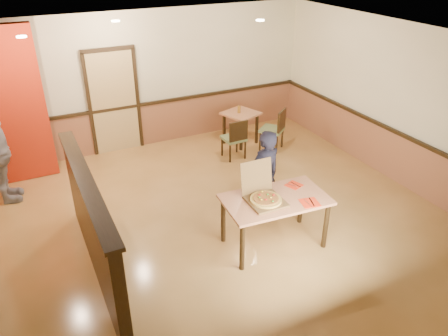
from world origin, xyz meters
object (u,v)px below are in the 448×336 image
(diner_chair, at_px, (260,188))
(side_table, at_px, (241,120))
(diner, at_px, (264,177))
(condiment, at_px, (239,109))
(main_table, at_px, (275,205))
(side_chair_left, at_px, (235,137))
(side_chair_right, at_px, (275,128))
(pizza_box, at_px, (264,197))

(diner_chair, distance_m, side_table, 2.78)
(diner, distance_m, condiment, 2.91)
(main_table, bearing_deg, diner, 77.01)
(diner_chair, relative_size, side_table, 1.04)
(side_chair_left, xyz_separation_m, condiment, (0.41, 0.62, 0.32))
(side_chair_left, height_order, side_table, side_chair_left)
(side_chair_left, relative_size, side_chair_right, 0.95)
(diner_chair, bearing_deg, side_chair_left, 80.83)
(diner_chair, bearing_deg, condiment, 76.34)
(side_table, distance_m, pizza_box, 3.65)
(side_table, xyz_separation_m, condiment, (-0.04, 0.01, 0.25))
(side_chair_left, bearing_deg, main_table, 72.28)
(side_chair_right, relative_size, condiment, 5.64)
(side_chair_right, bearing_deg, diner_chair, 13.84)
(side_chair_right, height_order, pizza_box, pizza_box)
(side_chair_right, bearing_deg, condiment, -87.70)
(side_chair_left, relative_size, side_table, 1.01)
(pizza_box, bearing_deg, side_chair_left, 71.47)
(side_chair_left, bearing_deg, diner, 72.62)
(side_chair_left, distance_m, condiment, 0.81)
(side_chair_left, bearing_deg, pizza_box, 68.73)
(diner_chair, distance_m, side_chair_left, 2.05)
(diner, xyz_separation_m, pizza_box, (-0.38, -0.62, 0.09))
(diner, relative_size, condiment, 9.64)
(diner_chair, xyz_separation_m, condiment, (0.99, 2.59, 0.31))
(diner_chair, relative_size, condiment, 5.52)
(side_chair_right, distance_m, pizza_box, 3.36)
(side_table, bearing_deg, side_chair_left, -126.17)
(side_chair_right, relative_size, pizza_box, 1.55)
(main_table, height_order, diner, diner)
(condiment, bearing_deg, side_table, -14.20)
(pizza_box, bearing_deg, diner_chair, 63.90)
(side_chair_left, distance_m, pizza_box, 2.93)
(side_chair_right, distance_m, side_table, 0.78)
(main_table, distance_m, pizza_box, 0.25)
(main_table, height_order, pizza_box, pizza_box)
(side_table, relative_size, condiment, 5.33)
(diner, bearing_deg, side_chair_right, -134.82)
(side_chair_left, xyz_separation_m, diner, (-0.60, -2.11, 0.30))
(diner, bearing_deg, side_table, -119.90)
(main_table, distance_m, diner_chair, 0.83)
(side_chair_left, xyz_separation_m, pizza_box, (-0.98, -2.73, 0.39))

